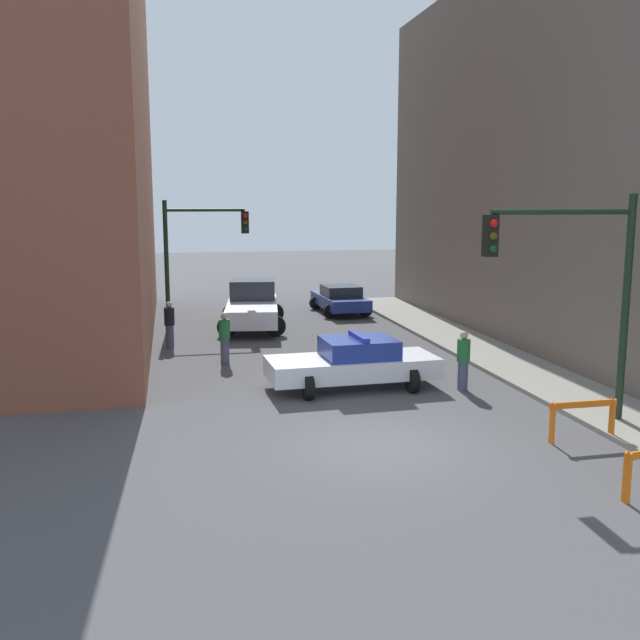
{
  "coord_description": "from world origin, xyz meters",
  "views": [
    {
      "loc": [
        -4.28,
        -13.96,
        5.15
      ],
      "look_at": [
        0.06,
        6.57,
        1.65
      ],
      "focal_mm": 40.0,
      "sensor_mm": 36.0,
      "label": 1
    }
  ],
  "objects_px": {
    "pedestrian_corner": "(170,324)",
    "parked_car_near": "(340,299)",
    "white_truck": "(252,306)",
    "pedestrian_crossing": "(225,337)",
    "pedestrian_sidewalk": "(463,360)",
    "traffic_light_near": "(582,275)",
    "traffic_light_far": "(194,245)",
    "barrier_mid": "(583,414)",
    "police_car": "(354,363)"
  },
  "relations": [
    {
      "from": "parked_car_near",
      "to": "barrier_mid",
      "type": "xyz_separation_m",
      "value": [
        0.92,
        -18.58,
        -0.06
      ]
    },
    {
      "from": "pedestrian_crossing",
      "to": "parked_car_near",
      "type": "bearing_deg",
      "value": 90.52
    },
    {
      "from": "white_truck",
      "to": "pedestrian_sidewalk",
      "type": "bearing_deg",
      "value": -59.87
    },
    {
      "from": "parked_car_near",
      "to": "pedestrian_sidewalk",
      "type": "xyz_separation_m",
      "value": [
        0.08,
        -14.07,
        0.19
      ]
    },
    {
      "from": "traffic_light_near",
      "to": "parked_car_near",
      "type": "relative_size",
      "value": 1.19
    },
    {
      "from": "traffic_light_near",
      "to": "parked_car_near",
      "type": "xyz_separation_m",
      "value": [
        -1.3,
        17.61,
        -2.86
      ]
    },
    {
      "from": "pedestrian_crossing",
      "to": "traffic_light_near",
      "type": "bearing_deg",
      "value": -14.68
    },
    {
      "from": "traffic_light_far",
      "to": "pedestrian_crossing",
      "type": "relative_size",
      "value": 3.13
    },
    {
      "from": "traffic_light_near",
      "to": "white_truck",
      "type": "xyz_separation_m",
      "value": [
        -5.74,
        14.55,
        -2.62
      ]
    },
    {
      "from": "white_truck",
      "to": "traffic_light_near",
      "type": "bearing_deg",
      "value": -60.7
    },
    {
      "from": "traffic_light_near",
      "to": "pedestrian_crossing",
      "type": "bearing_deg",
      "value": 132.02
    },
    {
      "from": "pedestrian_crossing",
      "to": "barrier_mid",
      "type": "relative_size",
      "value": 1.04
    },
    {
      "from": "traffic_light_near",
      "to": "pedestrian_crossing",
      "type": "distance_m",
      "value": 11.33
    },
    {
      "from": "traffic_light_far",
      "to": "pedestrian_crossing",
      "type": "height_order",
      "value": "traffic_light_far"
    },
    {
      "from": "traffic_light_near",
      "to": "pedestrian_sidewalk",
      "type": "bearing_deg",
      "value": 108.92
    },
    {
      "from": "parked_car_near",
      "to": "pedestrian_corner",
      "type": "bearing_deg",
      "value": -142.26
    },
    {
      "from": "traffic_light_far",
      "to": "white_truck",
      "type": "distance_m",
      "value": 3.43
    },
    {
      "from": "white_truck",
      "to": "pedestrian_sidewalk",
      "type": "xyz_separation_m",
      "value": [
        4.53,
        -11.01,
        -0.04
      ]
    },
    {
      "from": "parked_car_near",
      "to": "barrier_mid",
      "type": "height_order",
      "value": "parked_car_near"
    },
    {
      "from": "police_car",
      "to": "pedestrian_corner",
      "type": "relative_size",
      "value": 2.88
    },
    {
      "from": "white_truck",
      "to": "barrier_mid",
      "type": "xyz_separation_m",
      "value": [
        5.37,
        -15.52,
        -0.29
      ]
    },
    {
      "from": "police_car",
      "to": "pedestrian_sidewalk",
      "type": "relative_size",
      "value": 2.88
    },
    {
      "from": "pedestrian_crossing",
      "to": "pedestrian_sidewalk",
      "type": "distance_m",
      "value": 7.71
    },
    {
      "from": "traffic_light_far",
      "to": "pedestrian_corner",
      "type": "distance_m",
      "value": 4.83
    },
    {
      "from": "pedestrian_corner",
      "to": "traffic_light_near",
      "type": "bearing_deg",
      "value": 128.42
    },
    {
      "from": "pedestrian_sidewalk",
      "to": "white_truck",
      "type": "bearing_deg",
      "value": 52.19
    },
    {
      "from": "barrier_mid",
      "to": "parked_car_near",
      "type": "bearing_deg",
      "value": 92.84
    },
    {
      "from": "traffic_light_near",
      "to": "pedestrian_corner",
      "type": "distance_m",
      "value": 14.61
    },
    {
      "from": "traffic_light_far",
      "to": "pedestrian_crossing",
      "type": "bearing_deg",
      "value": -84.54
    },
    {
      "from": "traffic_light_near",
      "to": "police_car",
      "type": "relative_size",
      "value": 1.09
    },
    {
      "from": "pedestrian_crossing",
      "to": "pedestrian_sidewalk",
      "type": "height_order",
      "value": "same"
    },
    {
      "from": "barrier_mid",
      "to": "traffic_light_near",
      "type": "bearing_deg",
      "value": 68.75
    },
    {
      "from": "pedestrian_corner",
      "to": "parked_car_near",
      "type": "bearing_deg",
      "value": -141.04
    },
    {
      "from": "white_truck",
      "to": "pedestrian_crossing",
      "type": "height_order",
      "value": "white_truck"
    },
    {
      "from": "white_truck",
      "to": "parked_car_near",
      "type": "distance_m",
      "value": 5.4
    },
    {
      "from": "white_truck",
      "to": "parked_car_near",
      "type": "relative_size",
      "value": 1.29
    },
    {
      "from": "traffic_light_far",
      "to": "pedestrian_corner",
      "type": "relative_size",
      "value": 3.13
    },
    {
      "from": "pedestrian_crossing",
      "to": "pedestrian_sidewalk",
      "type": "xyz_separation_m",
      "value": [
        6.16,
        -4.64,
        0.0
      ]
    },
    {
      "from": "white_truck",
      "to": "barrier_mid",
      "type": "relative_size",
      "value": 3.51
    },
    {
      "from": "traffic_light_far",
      "to": "police_car",
      "type": "relative_size",
      "value": 1.09
    },
    {
      "from": "police_car",
      "to": "parked_car_near",
      "type": "xyz_separation_m",
      "value": [
        2.8,
        13.22,
        -0.05
      ]
    },
    {
      "from": "pedestrian_sidewalk",
      "to": "police_car",
      "type": "bearing_deg",
      "value": 103.35
    },
    {
      "from": "traffic_light_near",
      "to": "barrier_mid",
      "type": "distance_m",
      "value": 3.09
    },
    {
      "from": "police_car",
      "to": "barrier_mid",
      "type": "relative_size",
      "value": 2.98
    },
    {
      "from": "parked_car_near",
      "to": "traffic_light_near",
      "type": "bearing_deg",
      "value": -87.82
    },
    {
      "from": "police_car",
      "to": "white_truck",
      "type": "distance_m",
      "value": 10.29
    },
    {
      "from": "pedestrian_crossing",
      "to": "pedestrian_corner",
      "type": "bearing_deg",
      "value": 153.52
    },
    {
      "from": "traffic_light_far",
      "to": "traffic_light_near",
      "type": "bearing_deg",
      "value": -61.99
    },
    {
      "from": "traffic_light_near",
      "to": "pedestrian_sidewalk",
      "type": "distance_m",
      "value": 4.6
    },
    {
      "from": "pedestrian_sidewalk",
      "to": "barrier_mid",
      "type": "distance_m",
      "value": 4.59
    }
  ]
}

